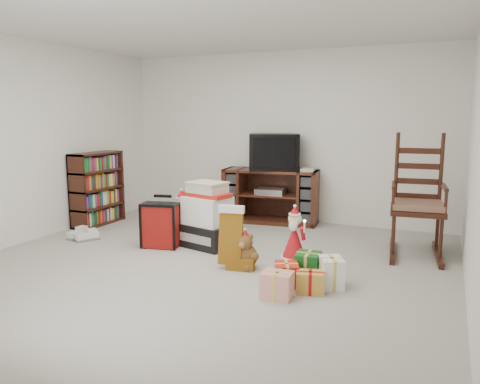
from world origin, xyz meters
name	(u,v)px	position (x,y,z in m)	size (l,w,h in m)	color
room	(202,148)	(0.00, 0.00, 1.25)	(5.01, 5.01, 2.51)	#AEA89F
tv_stand	(271,196)	(-0.08, 2.22, 0.40)	(1.43, 0.65, 0.79)	#4E2516
bookshelf	(97,190)	(-2.33, 1.08, 0.50)	(0.29, 0.86, 1.05)	#361A0E
rocking_chair	(417,212)	(2.00, 1.39, 0.49)	(0.67, 1.00, 1.43)	#361A0E
gift_pile	(208,219)	(-0.32, 0.68, 0.34)	(0.70, 0.58, 0.77)	black
red_suitcase	(161,225)	(-0.81, 0.41, 0.27)	(0.45, 0.30, 0.63)	maroon
stocking	(231,237)	(0.29, 0.06, 0.33)	(0.31, 0.13, 0.67)	#0B6A11
teddy_bear	(246,253)	(0.42, 0.13, 0.16)	(0.25, 0.22, 0.37)	brown
santa_figurine	(294,239)	(0.80, 0.60, 0.23)	(0.29, 0.28, 0.60)	#AF121B
mrs_claus_figurine	(182,222)	(-0.70, 0.72, 0.25)	(0.32, 0.31, 0.66)	#AF121B
sneaker_pair	(83,236)	(-1.93, 0.31, 0.05)	(0.38, 0.31, 0.10)	silver
gift_cluster	(301,275)	(1.12, -0.18, 0.12)	(0.69, 0.78, 0.24)	red
crt_television	(274,152)	(-0.04, 2.22, 1.05)	(0.84, 0.74, 0.52)	black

